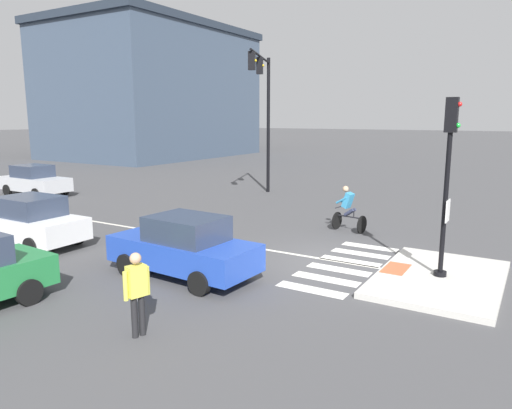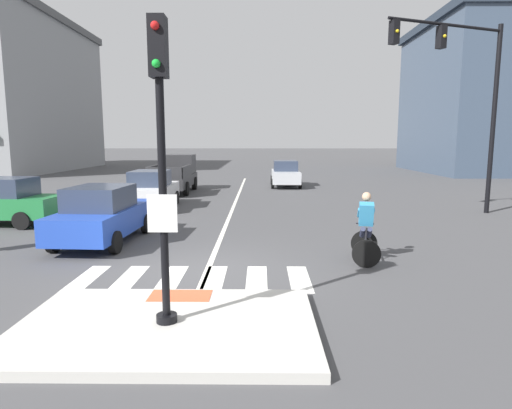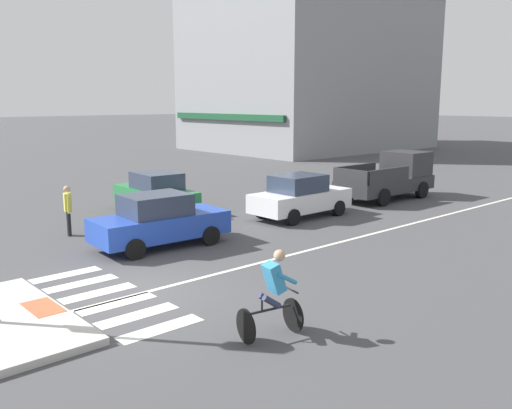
{
  "view_description": "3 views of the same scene",
  "coord_description": "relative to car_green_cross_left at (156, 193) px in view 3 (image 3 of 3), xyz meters",
  "views": [
    {
      "loc": [
        -12.41,
        -5.06,
        4.16
      ],
      "look_at": [
        1.34,
        3.25,
        1.19
      ],
      "focal_mm": 33.21,
      "sensor_mm": 36.0,
      "label": 1
    },
    {
      "loc": [
        1.44,
        -9.43,
        2.92
      ],
      "look_at": [
        1.3,
        3.74,
        0.97
      ],
      "focal_mm": 30.44,
      "sensor_mm": 36.0,
      "label": 2
    },
    {
      "loc": [
        11.13,
        -5.86,
        4.39
      ],
      "look_at": [
        1.13,
        2.99,
        1.88
      ],
      "focal_mm": 38.71,
      "sensor_mm": 36.0,
      "label": 3
    }
  ],
  "objects": [
    {
      "name": "ground_plane",
      "position": [
        7.61,
        -5.42,
        -0.81
      ],
      "size": [
        300.0,
        300.0,
        0.0
      ],
      "primitive_type": "plane",
      "color": "#474749"
    },
    {
      "name": "crosswalk_stripe_d",
      "position": [
        8.06,
        -5.94,
        -0.81
      ],
      "size": [
        0.44,
        1.8,
        0.01
      ],
      "primitive_type": "cube",
      "color": "silver",
      "rests_on": "ground"
    },
    {
      "name": "building_corner_right",
      "position": [
        -17.35,
        27.33,
        6.45
      ],
      "size": [
        15.88,
        20.33,
        14.48
      ],
      "color": "gray",
      "rests_on": "ground"
    },
    {
      "name": "crosswalk_stripe_b",
      "position": [
        6.24,
        -5.94,
        -0.81
      ],
      "size": [
        0.44,
        1.8,
        0.01
      ],
      "primitive_type": "cube",
      "color": "silver",
      "rests_on": "ground"
    },
    {
      "name": "crosswalk_stripe_f",
      "position": [
        9.88,
        -5.94,
        -0.81
      ],
      "size": [
        0.44,
        1.8,
        0.01
      ],
      "primitive_type": "cube",
      "color": "silver",
      "rests_on": "ground"
    },
    {
      "name": "tactile_pad_front",
      "position": [
        7.61,
        -7.38,
        -0.66
      ],
      "size": [
        1.1,
        0.6,
        0.01
      ],
      "primitive_type": "cube",
      "color": "#DB5B38",
      "rests_on": "traffic_island"
    },
    {
      "name": "car_blue_westbound_near",
      "position": [
        4.51,
        -2.63,
        0.0
      ],
      "size": [
        2.01,
        4.18,
        1.64
      ],
      "color": "#2347B7",
      "rests_on": "ground"
    },
    {
      "name": "car_white_westbound_far",
      "position": [
        4.32,
        3.72,
        0.0
      ],
      "size": [
        1.88,
        4.12,
        1.64
      ],
      "color": "white",
      "rests_on": "ground"
    },
    {
      "name": "crosswalk_stripe_e",
      "position": [
        8.97,
        -5.94,
        -0.81
      ],
      "size": [
        0.44,
        1.8,
        0.01
      ],
      "primitive_type": "cube",
      "color": "silver",
      "rests_on": "ground"
    },
    {
      "name": "car_green_cross_left",
      "position": [
        0.0,
        0.0,
        0.0
      ],
      "size": [
        4.19,
        2.02,
        1.64
      ],
      "color": "#237A3D",
      "rests_on": "ground"
    },
    {
      "name": "pedestrian_at_curb_left",
      "position": [
        1.33,
        -4.13,
        0.17
      ],
      "size": [
        0.53,
        0.31,
        1.67
      ],
      "color": "black",
      "rests_on": "ground"
    },
    {
      "name": "lane_centre_line",
      "position": [
        7.84,
        4.58,
        -0.81
      ],
      "size": [
        0.14,
        28.0,
        0.01
      ],
      "primitive_type": "cube",
      "color": "silver",
      "rests_on": "ground"
    },
    {
      "name": "cyclist",
      "position": [
        11.6,
        -4.53,
        0.06
      ],
      "size": [
        0.85,
        1.19,
        1.68
      ],
      "color": "black",
      "rests_on": "ground"
    },
    {
      "name": "crosswalk_stripe_a",
      "position": [
        5.33,
        -5.94,
        -0.81
      ],
      "size": [
        0.44,
        1.8,
        0.01
      ],
      "primitive_type": "cube",
      "color": "silver",
      "rests_on": "ground"
    },
    {
      "name": "pickup_truck_charcoal_westbound_distant",
      "position": [
        4.18,
        9.86,
        0.17
      ],
      "size": [
        2.08,
        5.11,
        2.08
      ],
      "color": "#2D2D30",
      "rests_on": "ground"
    },
    {
      "name": "crosswalk_stripe_c",
      "position": [
        7.15,
        -5.94,
        -0.81
      ],
      "size": [
        0.44,
        1.8,
        0.01
      ],
      "primitive_type": "cube",
      "color": "silver",
      "rests_on": "ground"
    }
  ]
}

